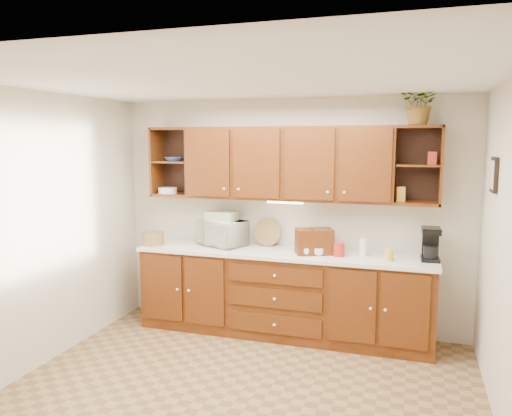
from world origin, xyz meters
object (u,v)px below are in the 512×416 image
Objects in this scene: microwave at (222,233)px; potted_plant at (421,103)px; coffee_maker at (430,244)px; bread_box at (314,241)px.

microwave is 2.54m from potted_plant.
potted_plant reaches higher than coffee_maker.
microwave is at bearing 179.63° from potted_plant.
microwave is 2.27m from coffee_maker.
bread_box is at bearing 17.46° from microwave.
potted_plant is at bearing -17.57° from bread_box.
microwave is 1.57× the size of coffee_maker.
microwave is 1.26× the size of potted_plant.
coffee_maker is at bearing -19.50° from bread_box.
potted_plant is at bearing 22.79° from microwave.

